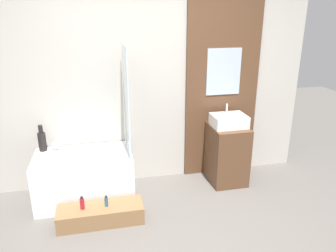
# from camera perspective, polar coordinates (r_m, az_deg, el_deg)

# --- Properties ---
(wall_tiled_back) EXTENTS (4.20, 0.06, 2.60)m
(wall_tiled_back) POSITION_cam_1_polar(r_m,az_deg,el_deg) (4.09, -3.97, 7.56)
(wall_tiled_back) COLOR #B7B2A8
(wall_tiled_back) RESTS_ON ground_plane
(wall_wood_accent) EXTENTS (0.97, 0.04, 2.60)m
(wall_wood_accent) POSITION_cam_1_polar(r_m,az_deg,el_deg) (4.30, 9.50, 7.99)
(wall_wood_accent) COLOR brown
(wall_wood_accent) RESTS_ON ground_plane
(bathtub) EXTENTS (1.11, 0.66, 0.57)m
(bathtub) POSITION_cam_1_polar(r_m,az_deg,el_deg) (4.04, -14.30, -8.55)
(bathtub) COLOR white
(bathtub) RESTS_ON ground_plane
(glass_shower_screen) EXTENTS (0.01, 0.55, 1.24)m
(glass_shower_screen) POSITION_cam_1_polar(r_m,az_deg,el_deg) (3.68, -7.30, 4.35)
(glass_shower_screen) COLOR silver
(glass_shower_screen) RESTS_ON bathtub
(wooden_step_bench) EXTENTS (0.90, 0.31, 0.19)m
(wooden_step_bench) POSITION_cam_1_polar(r_m,az_deg,el_deg) (3.67, -11.62, -14.82)
(wooden_step_bench) COLOR olive
(wooden_step_bench) RESTS_ON ground_plane
(vanity_cabinet) EXTENTS (0.44, 0.52, 0.76)m
(vanity_cabinet) POSITION_cam_1_polar(r_m,az_deg,el_deg) (4.34, 10.19, -4.80)
(vanity_cabinet) COLOR brown
(vanity_cabinet) RESTS_ON ground_plane
(sink) EXTENTS (0.42, 0.33, 0.27)m
(sink) POSITION_cam_1_polar(r_m,az_deg,el_deg) (4.18, 10.55, 0.92)
(sink) COLOR white
(sink) RESTS_ON vanity_cabinet
(vase_tall_dark) EXTENTS (0.09, 0.09, 0.32)m
(vase_tall_dark) POSITION_cam_1_polar(r_m,az_deg,el_deg) (4.13, -21.08, -2.35)
(vase_tall_dark) COLOR black
(vase_tall_dark) RESTS_ON bathtub
(vase_round_light) EXTENTS (0.10, 0.10, 0.10)m
(vase_round_light) POSITION_cam_1_polar(r_m,az_deg,el_deg) (4.14, -18.95, -3.26)
(vase_round_light) COLOR silver
(vase_round_light) RESTS_ON bathtub
(bottle_soap_primary) EXTENTS (0.05, 0.05, 0.14)m
(bottle_soap_primary) POSITION_cam_1_polar(r_m,az_deg,el_deg) (3.60, -14.72, -12.91)
(bottle_soap_primary) COLOR #B21928
(bottle_soap_primary) RESTS_ON wooden_step_bench
(bottle_soap_secondary) EXTENTS (0.04, 0.04, 0.12)m
(bottle_soap_secondary) POSITION_cam_1_polar(r_m,az_deg,el_deg) (3.59, -10.69, -12.78)
(bottle_soap_secondary) COLOR #2D567A
(bottle_soap_secondary) RESTS_ON wooden_step_bench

